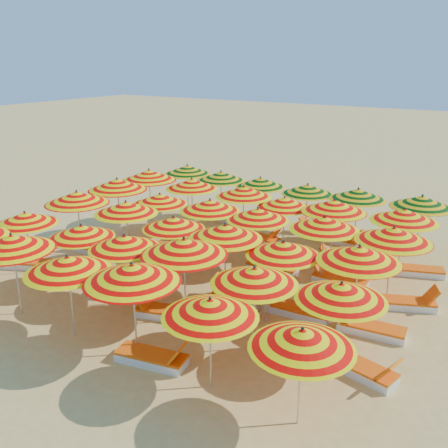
{
  "coord_description": "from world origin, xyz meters",
  "views": [
    {
      "loc": [
        8.27,
        -12.65,
        6.81
      ],
      "look_at": [
        0.0,
        0.5,
        1.6
      ],
      "focal_mm": 40.0,
      "sensor_mm": 36.0,
      "label": 1
    }
  ],
  "objects": [
    {
      "name": "umbrella_20",
      "position": [
        -0.89,
        1.0,
        1.97
      ],
      "size": [
        2.34,
        2.34,
        2.24
      ],
      "color": "silver",
      "rests_on": "ground"
    },
    {
      "name": "umbrella_23",
      "position": [
        5.28,
        1.09,
        2.05
      ],
      "size": [
        2.43,
        2.43,
        2.33
      ],
      "color": "silver",
      "rests_on": "ground"
    },
    {
      "name": "umbrella_7",
      "position": [
        -2.85,
        -3.0,
        1.85
      ],
      "size": [
        2.22,
        2.22,
        2.1
      ],
      "color": "silver",
      "rests_on": "ground"
    },
    {
      "name": "umbrella_30",
      "position": [
        -4.92,
        5.22,
        1.97
      ],
      "size": [
        2.8,
        2.8,
        2.24
      ],
      "color": "silver",
      "rests_on": "ground"
    },
    {
      "name": "beachgoer_b",
      "position": [
        -1.5,
        -0.17,
        0.73
      ],
      "size": [
        0.89,
        0.89,
        1.45
      ],
      "primitive_type": "imported",
      "rotation": [
        0.0,
        0.0,
        2.32
      ],
      "color": "tan",
      "rests_on": "ground"
    },
    {
      "name": "umbrella_15",
      "position": [
        1.12,
        -1.22,
        2.05
      ],
      "size": [
        2.59,
        2.59,
        2.33
      ],
      "color": "silver",
      "rests_on": "ground"
    },
    {
      "name": "lounger_18",
      "position": [
        2.46,
        4.93,
        0.15
      ],
      "size": [
        1.8,
        0.82,
        0.69
      ],
      "rotation": [
        0.0,
        0.0,
        -0.14
      ],
      "color": "white",
      "rests_on": "ground"
    },
    {
      "name": "lounger_9",
      "position": [
        -2.51,
        0.84,
        0.15
      ],
      "size": [
        1.82,
        1.23,
        0.69
      ],
      "rotation": [
        0.0,
        0.0,
        0.42
      ],
      "color": "white",
      "rests_on": "ground"
    },
    {
      "name": "umbrella_21",
      "position": [
        0.94,
        1.08,
        1.93
      ],
      "size": [
        2.49,
        2.49,
        2.19
      ],
      "color": "silver",
      "rests_on": "ground"
    },
    {
      "name": "umbrella_24",
      "position": [
        -5.23,
        2.93,
        2.13
      ],
      "size": [
        3.03,
        3.03,
        2.42
      ],
      "color": "silver",
      "rests_on": "ground"
    },
    {
      "name": "umbrella_1",
      "position": [
        -3.14,
        -5.14,
        2.11
      ],
      "size": [
        2.86,
        2.86,
        2.4
      ],
      "color": "silver",
      "rests_on": "ground"
    },
    {
      "name": "lounger_4",
      "position": [
        5.77,
        -2.88,
        0.15
      ],
      "size": [
        1.82,
        0.97,
        0.69
      ],
      "rotation": [
        0.0,
        0.0,
        -0.24
      ],
      "color": "white",
      "rests_on": "ground"
    },
    {
      "name": "ground",
      "position": [
        0.0,
        0.0,
        0.0
      ],
      "size": [
        120.0,
        120.0,
        0.0
      ],
      "primitive_type": "plane",
      "color": "#E4BE65",
      "rests_on": "ground"
    },
    {
      "name": "lounger_11",
      "position": [
        3.69,
        1.42,
        0.15
      ],
      "size": [
        1.74,
        0.59,
        0.69
      ],
      "rotation": [
        0.0,
        0.0,
        3.15
      ],
      "color": "white",
      "rests_on": "ground"
    },
    {
      "name": "umbrella_17",
      "position": [
        4.91,
        -0.85,
        2.04
      ],
      "size": [
        2.84,
        2.84,
        2.32
      ],
      "color": "silver",
      "rests_on": "ground"
    },
    {
      "name": "umbrella_19",
      "position": [
        -3.1,
        1.01,
        1.87
      ],
      "size": [
        2.29,
        2.29,
        2.12
      ],
      "color": "silver",
      "rests_on": "ground"
    },
    {
      "name": "umbrella_10",
      "position": [
        3.19,
        -3.25,
        1.95
      ],
      "size": [
        2.33,
        2.33,
        2.22
      ],
      "color": "silver",
      "rests_on": "ground"
    },
    {
      "name": "umbrella_18",
      "position": [
        -5.2,
        1.02,
        2.14
      ],
      "size": [
        2.72,
        2.72,
        2.43
      ],
      "color": "silver",
      "rests_on": "ground"
    },
    {
      "name": "umbrella_5",
      "position": [
        5.22,
        -5.1,
        1.89
      ],
      "size": [
        2.62,
        2.62,
        2.14
      ],
      "color": "silver",
      "rests_on": "ground"
    },
    {
      "name": "lounger_3",
      "position": [
        0.39,
        -3.16,
        0.15
      ],
      "size": [
        1.83,
        1.05,
        0.69
      ],
      "rotation": [
        0.0,
        0.0,
        3.43
      ],
      "color": "white",
      "rests_on": "ground"
    },
    {
      "name": "umbrella_4",
      "position": [
        3.15,
        -5.05,
        1.91
      ],
      "size": [
        2.67,
        2.67,
        2.17
      ],
      "color": "silver",
      "rests_on": "ground"
    },
    {
      "name": "umbrella_22",
      "position": [
        3.19,
        1.18,
        2.0
      ],
      "size": [
        2.77,
        2.77,
        2.27
      ],
      "color": "silver",
      "rests_on": "ground"
    },
    {
      "name": "umbrella_35",
      "position": [
        5.23,
        5.13,
        2.04
      ],
      "size": [
        2.77,
        2.77,
        2.31
      ],
      "color": "silver",
      "rests_on": "ground"
    },
    {
      "name": "umbrella_32",
      "position": [
        -1.14,
        5.15,
        1.9
      ],
      "size": [
        2.47,
        2.47,
        2.15
      ],
      "color": "silver",
      "rests_on": "ground"
    },
    {
      "name": "umbrella_27",
      "position": [
        0.94,
        3.08,
        1.85
      ],
      "size": [
        2.2,
        2.2,
        2.1
      ],
      "color": "silver",
      "rests_on": "ground"
    },
    {
      "name": "umbrella_12",
      "position": [
        -5.14,
        -1.07,
        2.11
      ],
      "size": [
        2.98,
        2.98,
        2.4
      ],
      "color": "silver",
      "rests_on": "ground"
    },
    {
      "name": "umbrella_8",
      "position": [
        -1.02,
        -3.1,
        1.9
      ],
      "size": [
        2.3,
        2.3,
        2.16
      ],
      "color": "silver",
      "rests_on": "ground"
    },
    {
      "name": "umbrella_13",
      "position": [
        -3.07,
        -0.81,
        2.0
      ],
      "size": [
        2.54,
        2.54,
        2.27
      ],
      "color": "silver",
      "rests_on": "ground"
    },
    {
      "name": "umbrella_3",
      "position": [
        0.93,
        -4.94,
        2.12
      ],
      "size": [
        2.74,
        2.74,
        2.41
      ],
      "color": "silver",
      "rests_on": "ground"
    },
    {
      "name": "umbrella_14",
      "position": [
        -0.99,
        -0.91,
        1.86
      ],
      "size": [
        2.41,
        2.41,
        2.11
      ],
      "color": "silver",
      "rests_on": "ground"
    },
    {
      "name": "umbrella_25",
      "position": [
        -3.24,
        3.21,
        1.96
      ],
      "size": [
        2.23,
        2.23,
        2.22
      ],
      "color": "silver",
      "rests_on": "ground"
    },
    {
      "name": "lounger_16",
      "position": [
        -2.53,
        4.96,
        0.15
      ],
      "size": [
        1.8,
        0.83,
        0.69
      ],
      "rotation": [
        0.0,
        0.0,
        3.0
      ],
      "color": "white",
      "rests_on": "ground"
    },
    {
      "name": "umbrella_9",
      "position": [
        0.98,
        -3.01,
        2.14
      ],
      "size": [
        2.89,
        2.89,
        2.44
      ],
      "color": "silver",
      "rests_on": "ground"
    },
    {
      "name": "lounger_7",
      "position": [
        3.55,
        -1.1,
        0.15
      ],
      "size": [
        1.76,
        0.66,
        0.69
      ],
      "rotation": [
        0.0,
        0.0,
        0.05
      ],
      "color": "white",
      "rests_on": "ground"
    },
    {
      "name": "umbrella_26",
      "position": [
        -0.82,
        3.21,
        1.98
      ],
      "size": [
        2.46,
        2.46,
        2.25
      ],
      "color": "silver",
      "rests_on": "ground"
    },
    {
      "name": "lounger_10",
      "position": [
        1.54,
        1.16,
        0.15
      ],
      "size": [
        1.77,
        0.71,
        0.69
      ],
      "rotation": [
        0.0,
        0.0,
        0.08
      ],
      "color": "white",
      "rests_on": "ground"
    },
    {
      "name": "umbrella_16",
      "position": [
        2.95,
        -1.2,
        1.91
      ],
      "size": [
        2.45,
        2.45,
        2.17
      ],
      "color": "silver",
      "rests_on": "ground"
    },
    {
      "name": "beachgoer_a",
      "position": [
        2.7,
        -1.81,
        0.74
      ],
      "size": [
        0.61,
        0.48,
        1.48
      ],
      "primitive_type": "imported",
      "rotation": [
        0.0,
        0.0,
        2.89
      ],
      "color": "tan",
      "rests_on": "ground"
    },
    {
      "name": "lounger_12",
      "position": [
        5.87,
        0.92,
        0.15
      ],
      "size": [
        1.82,
        1.21,
        0.69
      ],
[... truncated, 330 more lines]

